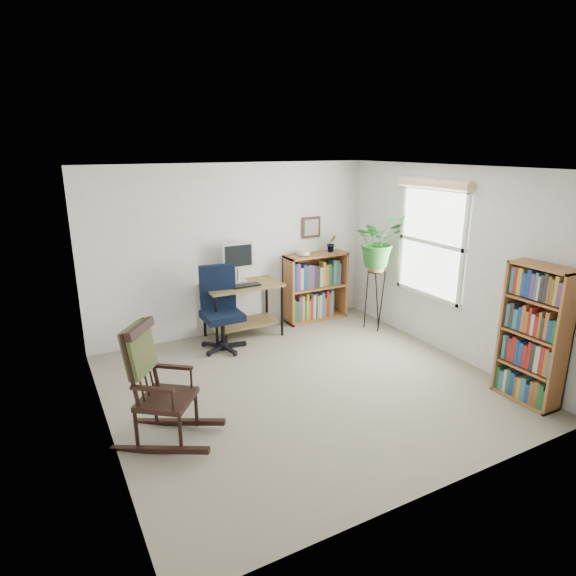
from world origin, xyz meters
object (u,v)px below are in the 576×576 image
desk (243,310)px  tall_bookshelf (534,335)px  office_chair (222,309)px  low_bookshelf (316,287)px  rocking_chair (165,383)px

desk → tall_bookshelf: bearing=-57.9°
office_chair → tall_bookshelf: tall_bookshelf is taller
low_bookshelf → office_chair: bearing=-165.8°
desk → low_bookshelf: (1.27, 0.12, 0.14)m
desk → office_chair: (-0.43, -0.31, 0.18)m
rocking_chair → desk: bearing=-0.5°
office_chair → low_bookshelf: office_chair is taller
low_bookshelf → desk: bearing=-174.6°
office_chair → low_bookshelf: (1.70, 0.43, -0.04)m
low_bookshelf → rocking_chair: bearing=-143.5°
rocking_chair → low_bookshelf: size_ratio=1.09×
rocking_chair → low_bookshelf: (2.88, 2.13, -0.05)m
rocking_chair → tall_bookshelf: bearing=-68.7°
tall_bookshelf → desk: bearing=122.1°
desk → tall_bookshelf: size_ratio=0.72×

